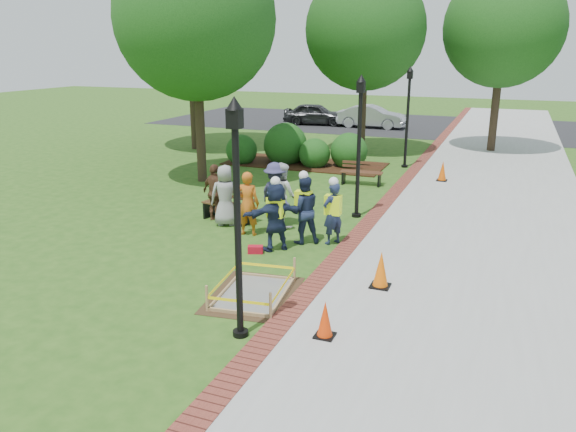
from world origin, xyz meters
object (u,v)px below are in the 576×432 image
at_px(cone_front, 325,320).
at_px(lamp_near, 237,203).
at_px(hivis_worker_a, 276,214).
at_px(wet_concrete_pad, 253,285).
at_px(bench_near, 228,212).
at_px(hivis_worker_b, 333,211).
at_px(hivis_worker_c, 303,208).

relative_size(cone_front, lamp_near, 0.17).
xyz_separation_m(cone_front, hivis_worker_a, (-2.60, 3.88, 0.62)).
xyz_separation_m(wet_concrete_pad, bench_near, (-2.95, 4.52, 0.05)).
height_order(bench_near, cone_front, bench_near).
distance_m(wet_concrete_pad, hivis_worker_b, 3.82).
xyz_separation_m(lamp_near, hivis_worker_a, (-1.16, 4.38, -1.53)).
bearing_deg(lamp_near, bench_near, 119.30).
xyz_separation_m(lamp_near, hivis_worker_c, (-0.70, 5.15, -1.51)).
height_order(hivis_worker_a, hivis_worker_b, hivis_worker_a).
bearing_deg(lamp_near, cone_front, 19.25).
relative_size(bench_near, cone_front, 2.46).
bearing_deg(hivis_worker_a, hivis_worker_b, 39.23).
xyz_separation_m(wet_concrete_pad, lamp_near, (0.51, -1.65, 2.25)).
bearing_deg(wet_concrete_pad, hivis_worker_a, 103.32).
relative_size(cone_front, hivis_worker_b, 0.39).
height_order(bench_near, hivis_worker_a, hivis_worker_a).
bearing_deg(bench_near, wet_concrete_pad, -56.88).
distance_m(cone_front, hivis_worker_a, 4.71).
height_order(cone_front, hivis_worker_b, hivis_worker_b).
bearing_deg(bench_near, hivis_worker_a, -37.81).
height_order(hivis_worker_a, hivis_worker_c, hivis_worker_c).
distance_m(bench_near, hivis_worker_c, 3.03).
height_order(lamp_near, hivis_worker_b, lamp_near).
bearing_deg(bench_near, hivis_worker_c, -20.22).
relative_size(bench_near, hivis_worker_a, 0.90).
height_order(wet_concrete_pad, lamp_near, lamp_near).
distance_m(wet_concrete_pad, bench_near, 5.40).
distance_m(bench_near, hivis_worker_b, 3.65).
relative_size(cone_front, hivis_worker_a, 0.36).
distance_m(lamp_near, hivis_worker_c, 5.41).
xyz_separation_m(lamp_near, hivis_worker_b, (0.05, 5.37, -1.58)).
bearing_deg(bench_near, cone_front, -49.17).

